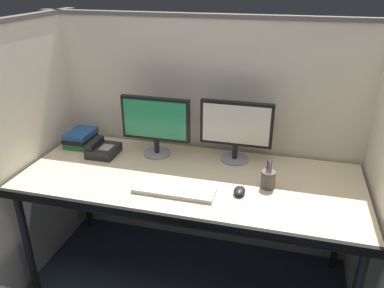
% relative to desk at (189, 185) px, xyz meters
% --- Properties ---
extents(cubicle_partition_rear, '(2.21, 0.06, 1.57)m').
position_rel_desk_xyz_m(cubicle_partition_rear, '(0.00, 0.46, 0.10)').
color(cubicle_partition_rear, beige).
rests_on(cubicle_partition_rear, ground).
extents(cubicle_partition_left, '(0.06, 1.41, 1.57)m').
position_rel_desk_xyz_m(cubicle_partition_left, '(-0.99, -0.09, 0.10)').
color(cubicle_partition_left, beige).
rests_on(cubicle_partition_left, ground).
extents(desk, '(1.90, 0.80, 0.74)m').
position_rel_desk_xyz_m(desk, '(0.00, 0.00, 0.00)').
color(desk, beige).
rests_on(desk, ground).
extents(monitor_left, '(0.43, 0.17, 0.37)m').
position_rel_desk_xyz_m(monitor_left, '(-0.28, 0.24, 0.27)').
color(monitor_left, gray).
rests_on(monitor_left, desk).
extents(monitor_right, '(0.43, 0.17, 0.37)m').
position_rel_desk_xyz_m(monitor_right, '(0.21, 0.28, 0.27)').
color(monitor_right, gray).
rests_on(monitor_right, desk).
extents(keyboard_main, '(0.43, 0.15, 0.02)m').
position_rel_desk_xyz_m(keyboard_main, '(-0.04, -0.16, 0.06)').
color(keyboard_main, silver).
rests_on(keyboard_main, desk).
extents(computer_mouse, '(0.06, 0.10, 0.04)m').
position_rel_desk_xyz_m(computer_mouse, '(0.30, -0.10, 0.07)').
color(computer_mouse, black).
rests_on(computer_mouse, desk).
extents(pen_cup, '(0.08, 0.08, 0.16)m').
position_rel_desk_xyz_m(pen_cup, '(0.43, 0.01, 0.10)').
color(pen_cup, '#4C4742').
rests_on(pen_cup, desk).
extents(desk_phone, '(0.17, 0.19, 0.09)m').
position_rel_desk_xyz_m(desk_phone, '(-0.60, 0.15, 0.08)').
color(desk_phone, black).
rests_on(desk_phone, desk).
extents(book_stack, '(0.15, 0.22, 0.09)m').
position_rel_desk_xyz_m(book_stack, '(-0.81, 0.25, 0.10)').
color(book_stack, '#26723F').
rests_on(book_stack, desk).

